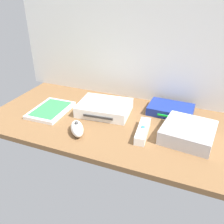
# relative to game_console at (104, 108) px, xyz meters

# --- Properties ---
(ground_plane) EXTENTS (1.00, 0.48, 0.02)m
(ground_plane) POSITION_rel_game_console_xyz_m (0.06, -0.05, -0.03)
(ground_plane) COLOR brown
(ground_plane) RESTS_ON ground
(back_wall) EXTENTS (1.10, 0.01, 0.64)m
(back_wall) POSITION_rel_game_console_xyz_m (0.06, 0.19, 0.30)
(back_wall) COLOR white
(back_wall) RESTS_ON ground
(game_console) EXTENTS (0.22, 0.18, 0.04)m
(game_console) POSITION_rel_game_console_xyz_m (0.00, 0.00, 0.00)
(game_console) COLOR white
(game_console) RESTS_ON ground_plane
(mini_computer) EXTENTS (0.19, 0.19, 0.05)m
(mini_computer) POSITION_rel_game_console_xyz_m (0.35, -0.07, 0.00)
(mini_computer) COLOR silver
(mini_computer) RESTS_ON ground_plane
(game_case) EXTENTS (0.14, 0.19, 0.02)m
(game_case) POSITION_rel_game_console_xyz_m (-0.21, -0.08, -0.01)
(game_case) COLOR white
(game_case) RESTS_ON ground_plane
(network_router) EXTENTS (0.18, 0.13, 0.03)m
(network_router) POSITION_rel_game_console_xyz_m (0.26, 0.10, -0.00)
(network_router) COLOR navy
(network_router) RESTS_ON ground_plane
(remote_wand) EXTENTS (0.05, 0.15, 0.03)m
(remote_wand) POSITION_rel_game_console_xyz_m (0.19, -0.10, -0.01)
(remote_wand) COLOR white
(remote_wand) RESTS_ON ground_plane
(remote_nunchuk) EXTENTS (0.10, 0.11, 0.05)m
(remote_nunchuk) POSITION_rel_game_console_xyz_m (-0.03, -0.18, -0.00)
(remote_nunchuk) COLOR white
(remote_nunchuk) RESTS_ON ground_plane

